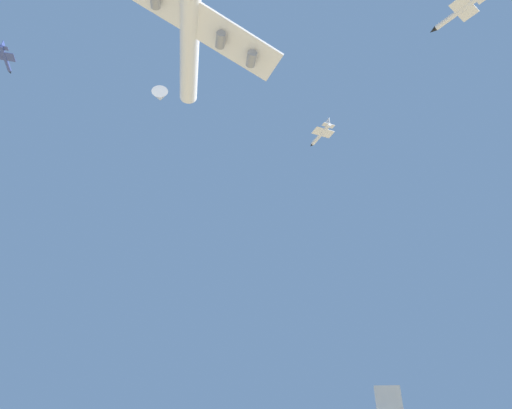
% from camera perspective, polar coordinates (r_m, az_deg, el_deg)
% --- Properties ---
extents(carrier_jet, '(70.20, 56.24, 23.82)m').
position_cam_1_polar(carrier_jet, '(143.91, -8.70, 23.69)').
color(carrier_jet, white).
extents(chase_jet_lead, '(13.16, 12.49, 4.00)m').
position_cam_1_polar(chase_jet_lead, '(211.67, -30.64, 16.51)').
color(chase_jet_lead, '#38478C').
extents(chase_jet_right_wing, '(14.28, 10.84, 4.00)m').
position_cam_1_polar(chase_jet_right_wing, '(171.26, 8.72, 9.32)').
color(chase_jet_right_wing, silver).
extents(chase_jet_trailing, '(15.26, 8.94, 4.00)m').
position_cam_1_polar(chase_jet_trailing, '(136.36, 25.54, 22.33)').
color(chase_jet_trailing, silver).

